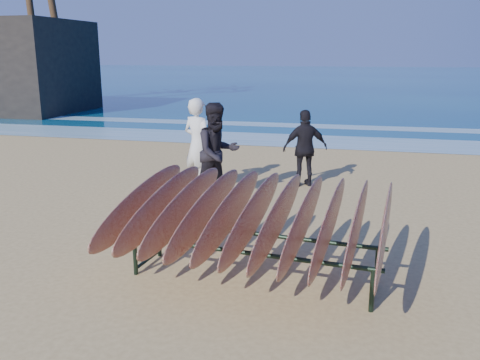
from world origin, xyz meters
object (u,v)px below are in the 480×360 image
at_px(person_white, 198,145).
at_px(person_dark_b, 305,148).
at_px(person_dark_a, 217,153).
at_px(surfboard_rack, 253,217).

distance_m(person_white, person_dark_b, 2.27).
height_order(person_white, person_dark_a, person_white).
xyz_separation_m(person_white, person_dark_a, (0.62, -0.73, -0.01)).
height_order(surfboard_rack, person_dark_a, person_dark_a).
bearing_deg(person_white, surfboard_rack, 140.90).
bearing_deg(person_dark_b, surfboard_rack, 67.20).
relative_size(surfboard_rack, person_dark_a, 1.80).
bearing_deg(person_dark_b, person_white, -0.42).
height_order(surfboard_rack, person_dark_b, person_dark_b).
distance_m(person_white, person_dark_a, 0.96).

